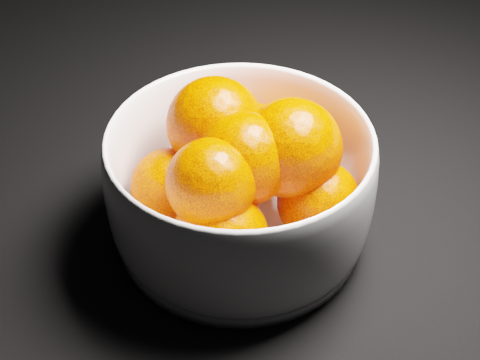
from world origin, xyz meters
TOP-DOWN VIEW (x-y plane):
  - bowl at (-0.25, 0.18)m, footprint 0.24×0.24m
  - orange_pile at (-0.25, 0.18)m, footprint 0.18×0.18m

SIDE VIEW (x-z plane):
  - bowl at x=-0.25m, z-range 0.00..0.12m
  - orange_pile at x=-0.25m, z-range 0.01..0.14m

